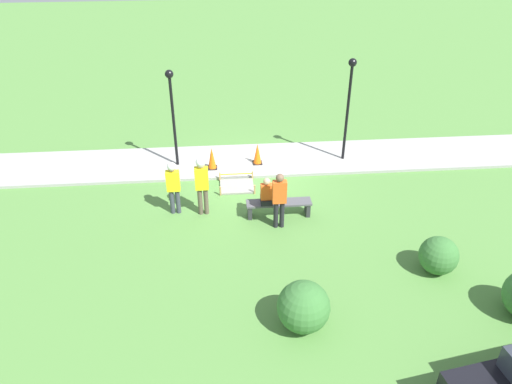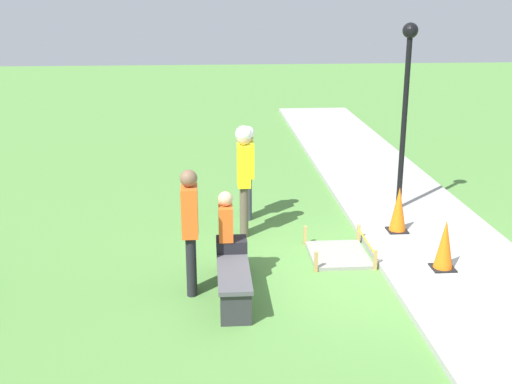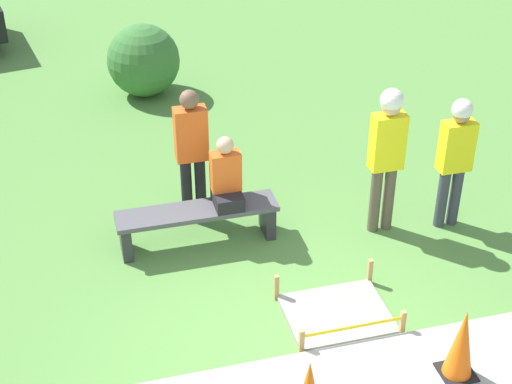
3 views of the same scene
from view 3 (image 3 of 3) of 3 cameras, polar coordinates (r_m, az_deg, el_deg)
name	(u,v)px [view 3 (image 3 of 3)]	position (r m, az deg, el deg)	size (l,w,h in m)	color
ground_plane	(295,361)	(8.20, 2.85, -12.14)	(60.00, 60.00, 0.00)	#51843D
wet_concrete_patch	(337,314)	(8.71, 5.91, -8.81)	(1.17, 0.96, 0.33)	gray
traffic_cone_far_patch	(462,344)	(7.90, 14.73, -10.62)	(0.34, 0.34, 0.79)	black
park_bench	(197,219)	(9.58, -4.29, -1.95)	(1.97, 0.44, 0.50)	#2D2D33
person_seated_on_bench	(226,178)	(9.42, -2.17, 1.01)	(0.36, 0.44, 0.89)	black
worker_supervisor	(387,147)	(9.51, 9.52, 3.26)	(0.40, 0.28, 1.94)	brown
worker_assistant	(456,153)	(9.85, 14.32, 2.80)	(0.40, 0.25, 1.76)	#383D47
bystander_in_orange_shirt	(192,148)	(9.73, -4.71, 3.24)	(0.40, 0.24, 1.80)	black
shrub_rounded_far	(143,60)	(13.39, -8.19, 9.46)	(1.22, 1.22, 1.22)	#387033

